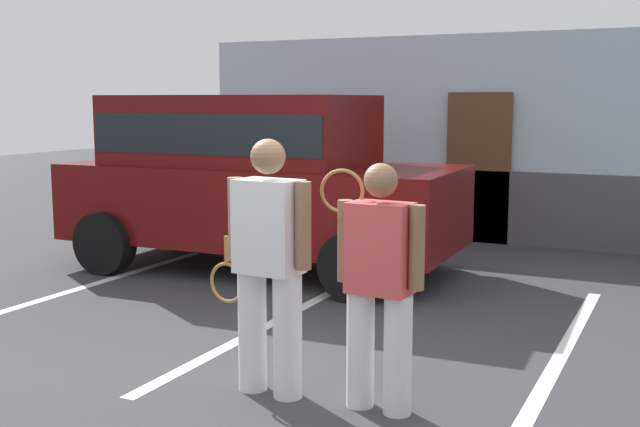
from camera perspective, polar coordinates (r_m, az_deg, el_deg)
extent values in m
plane|color=#38383A|center=(5.70, -3.51, -12.23)|extent=(40.00, 40.00, 0.00)
cube|color=silver|center=(8.72, -17.35, -5.30)|extent=(0.12, 4.40, 0.01)
cube|color=silver|center=(7.28, -2.75, -7.60)|extent=(0.12, 4.40, 0.01)
cube|color=silver|center=(6.52, 17.18, -9.90)|extent=(0.12, 4.40, 0.01)
cube|color=silver|center=(11.31, 12.45, 5.36)|extent=(8.88, 0.30, 2.91)
cube|color=#4C4C51|center=(11.21, 12.06, 0.49)|extent=(7.46, 0.10, 1.02)
cube|color=brown|center=(11.16, 11.47, 3.27)|extent=(0.90, 0.06, 2.10)
cube|color=#590C0C|center=(9.20, -4.28, 0.81)|extent=(4.66, 2.06, 0.90)
cube|color=#590C0C|center=(9.25, -5.71, 6.11)|extent=(2.96, 1.86, 0.80)
cube|color=black|center=(9.25, -5.71, 5.99)|extent=(2.90, 1.88, 0.44)
cylinder|color=black|center=(9.55, 6.71, -1.63)|extent=(0.73, 0.28, 0.72)
cylinder|color=black|center=(7.79, 2.55, -3.85)|extent=(0.73, 0.28, 0.72)
cylinder|color=black|center=(10.86, -9.11, -0.47)|extent=(0.73, 0.28, 0.72)
cylinder|color=black|center=(9.35, -15.45, -2.09)|extent=(0.73, 0.28, 0.72)
cylinder|color=white|center=(5.31, -2.39, -8.98)|extent=(0.20, 0.20, 0.85)
cylinder|color=white|center=(5.46, -4.96, -8.49)|extent=(0.20, 0.20, 0.85)
cube|color=white|center=(5.21, -3.77, -0.95)|extent=(0.45, 0.30, 0.63)
sphere|color=#8C6647|center=(5.16, -3.82, 4.18)|extent=(0.23, 0.23, 0.23)
cylinder|color=#8C6647|center=(5.06, -1.24, -0.90)|extent=(0.11, 0.11, 0.58)
cylinder|color=#8C6647|center=(5.36, -6.16, -0.43)|extent=(0.11, 0.11, 0.58)
torus|color=olive|center=(5.57, -6.82, -5.04)|extent=(0.37, 0.05, 0.37)
cylinder|color=olive|center=(5.52, -6.86, -2.66)|extent=(0.03, 0.03, 0.20)
cylinder|color=white|center=(5.07, 5.70, -10.25)|extent=(0.18, 0.18, 0.78)
cylinder|color=white|center=(5.17, 2.97, -9.82)|extent=(0.18, 0.18, 0.78)
cube|color=#E04C4C|center=(4.95, 4.41, -2.53)|extent=(0.41, 0.27, 0.58)
sphere|color=#8C6647|center=(4.89, 4.46, 2.44)|extent=(0.22, 0.22, 0.22)
cylinder|color=#8C6647|center=(4.85, 7.08, -2.50)|extent=(0.10, 0.10, 0.53)
cylinder|color=#8C6647|center=(5.05, 1.85, -2.00)|extent=(0.10, 0.10, 0.53)
torus|color=olive|center=(5.07, 1.62, 1.65)|extent=(0.29, 0.09, 0.29)
cylinder|color=olive|center=(5.10, 1.61, -0.97)|extent=(0.03, 0.03, 0.20)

